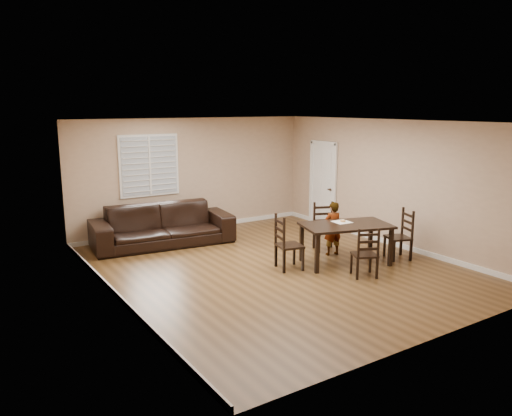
# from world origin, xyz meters

# --- Properties ---
(ground) EXTENTS (7.00, 7.00, 0.00)m
(ground) POSITION_xyz_m (0.00, 0.00, 0.00)
(ground) COLOR brown
(ground) RESTS_ON ground
(room) EXTENTS (6.04, 7.04, 2.72)m
(room) POSITION_xyz_m (0.04, 0.18, 1.81)
(room) COLOR tan
(room) RESTS_ON ground
(dining_table) EXTENTS (1.85, 1.37, 0.77)m
(dining_table) POSITION_xyz_m (1.26, -0.51, 0.69)
(dining_table) COLOR black
(dining_table) RESTS_ON ground
(chair_near) EXTENTS (0.57, 0.56, 1.00)m
(chair_near) POSITION_xyz_m (1.57, 0.50, 0.45)
(chair_near) COLOR black
(chair_near) RESTS_ON ground
(chair_far) EXTENTS (0.53, 0.52, 0.91)m
(chair_far) POSITION_xyz_m (0.99, -1.33, 0.41)
(chair_far) COLOR black
(chair_far) RESTS_ON ground
(chair_left) EXTENTS (0.53, 0.55, 1.03)m
(chair_left) POSITION_xyz_m (0.05, -0.15, 0.47)
(chair_left) COLOR black
(chair_left) RESTS_ON ground
(chair_right) EXTENTS (0.54, 0.56, 0.99)m
(chair_right) POSITION_xyz_m (2.46, -0.87, 0.45)
(chair_right) COLOR black
(chair_right) RESTS_ON ground
(child) EXTENTS (0.43, 0.32, 1.09)m
(child) POSITION_xyz_m (1.43, 0.07, 0.55)
(child) COLOR gray
(child) RESTS_ON ground
(napkin) EXTENTS (0.34, 0.34, 0.00)m
(napkin) POSITION_xyz_m (1.31, -0.33, 0.78)
(napkin) COLOR beige
(napkin) RESTS_ON dining_table
(donut) EXTENTS (0.10, 0.10, 0.04)m
(donut) POSITION_xyz_m (1.33, -0.33, 0.80)
(donut) COLOR #C38546
(donut) RESTS_ON napkin
(sofa) EXTENTS (3.10, 1.50, 0.87)m
(sofa) POSITION_xyz_m (-1.17, 2.63, 0.44)
(sofa) COLOR black
(sofa) RESTS_ON ground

